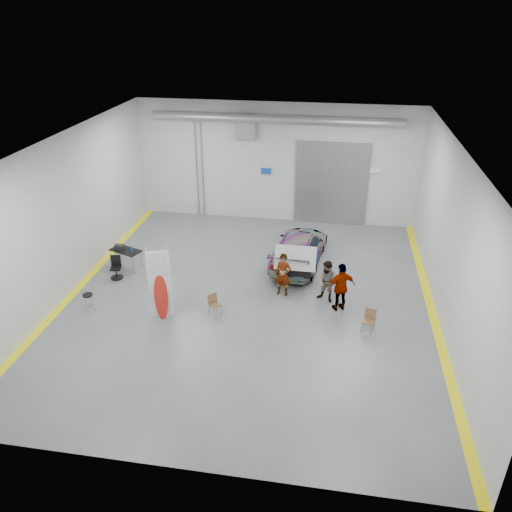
% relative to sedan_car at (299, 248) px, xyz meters
% --- Properties ---
extents(ground, '(16.00, 16.00, 0.00)m').
position_rel_sedan_car_xyz_m(ground, '(-1.64, -3.32, -0.69)').
color(ground, '#5C5F63').
rests_on(ground, ground).
extents(room_shell, '(14.02, 16.18, 6.01)m').
position_rel_sedan_car_xyz_m(room_shell, '(-1.41, -1.10, 3.38)').
color(room_shell, silver).
rests_on(room_shell, ground).
extents(sedan_car, '(2.48, 4.98, 1.39)m').
position_rel_sedan_car_xyz_m(sedan_car, '(0.00, 0.00, 0.00)').
color(sedan_car, white).
rests_on(sedan_car, ground).
extents(person_a, '(0.70, 0.53, 1.74)m').
position_rel_sedan_car_xyz_m(person_a, '(-0.39, -2.77, 0.18)').
color(person_a, '#966552').
rests_on(person_a, ground).
extents(person_b, '(1.01, 0.92, 1.67)m').
position_rel_sedan_car_xyz_m(person_b, '(1.31, -2.96, 0.14)').
color(person_b, '#55759C').
rests_on(person_b, ground).
extents(person_c, '(1.19, 0.91, 1.91)m').
position_rel_sedan_car_xyz_m(person_c, '(1.82, -3.49, 0.26)').
color(person_c, brown).
rests_on(person_c, ground).
extents(surfboard_display, '(0.78, 0.39, 2.86)m').
position_rel_sedan_car_xyz_m(surfboard_display, '(-4.54, -5.11, 0.46)').
color(surfboard_display, white).
rests_on(surfboard_display, ground).
extents(folding_chair_near, '(0.52, 0.59, 0.79)m').
position_rel_sedan_car_xyz_m(folding_chair_near, '(-2.66, -4.54, -0.45)').
color(folding_chair_near, brown).
rests_on(folding_chair_near, ground).
extents(folding_chair_far, '(0.50, 0.53, 0.84)m').
position_rel_sedan_car_xyz_m(folding_chair_far, '(2.80, -4.75, -0.43)').
color(folding_chair_far, brown).
rests_on(folding_chair_far, ground).
extents(shop_stool, '(0.39, 0.39, 0.76)m').
position_rel_sedan_car_xyz_m(shop_stool, '(-7.25, -5.17, -0.31)').
color(shop_stool, black).
rests_on(shop_stool, ground).
extents(work_table, '(1.47, 1.09, 1.08)m').
position_rel_sedan_car_xyz_m(work_table, '(-7.31, -1.65, 0.14)').
color(work_table, gray).
rests_on(work_table, ground).
extents(office_chair, '(0.51, 0.53, 0.96)m').
position_rel_sedan_car_xyz_m(office_chair, '(-7.30, -2.58, -0.27)').
color(office_chair, black).
rests_on(office_chair, ground).
extents(trunk_lid, '(1.62, 0.98, 0.04)m').
position_rel_sedan_car_xyz_m(trunk_lid, '(0.00, -2.14, 0.71)').
color(trunk_lid, silver).
rests_on(trunk_lid, sedan_car).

